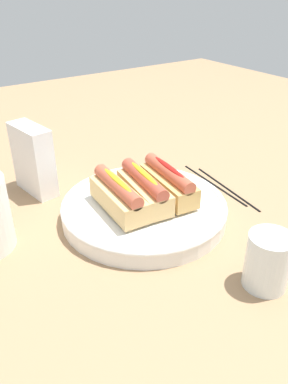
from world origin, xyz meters
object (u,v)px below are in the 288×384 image
(hotdog_side, at_px, (118,195))
(hotdog_front, at_px, (168,182))
(napkin_box, at_px, (33,160))
(serving_bowl, at_px, (144,208))
(chopstick_near, at_px, (214,184))
(chopstick_far, at_px, (227,188))
(hotdog_back, at_px, (144,188))
(water_glass, at_px, (267,264))

(hotdog_side, bearing_deg, hotdog_front, -95.50)
(hotdog_front, height_order, napkin_box, napkin_box)
(serving_bowl, distance_m, chopstick_near, 0.21)
(hotdog_side, bearing_deg, chopstick_far, -93.20)
(napkin_box, relative_size, chopstick_near, 0.68)
(hotdog_front, relative_size, chopstick_near, 0.70)
(hotdog_back, relative_size, napkin_box, 1.04)
(chopstick_near, height_order, chopstick_far, same)
(chopstick_near, bearing_deg, chopstick_far, -153.45)
(hotdog_front, bearing_deg, napkin_box, 39.88)
(hotdog_side, bearing_deg, water_glass, -159.36)
(chopstick_near, distance_m, chopstick_far, 0.03)
(chopstick_far, bearing_deg, hotdog_front, 95.96)
(hotdog_back, distance_m, hotdog_side, 0.06)
(serving_bowl, bearing_deg, napkin_box, 31.31)
(hotdog_front, bearing_deg, chopstick_far, -91.65)
(napkin_box, bearing_deg, hotdog_side, -168.82)
(hotdog_side, height_order, napkin_box, napkin_box)
(hotdog_back, bearing_deg, chopstick_far, -92.62)
(hotdog_side, relative_size, chopstick_near, 0.70)
(water_glass, bearing_deg, chopstick_far, -34.51)
(napkin_box, bearing_deg, chopstick_near, -129.68)
(hotdog_back, relative_size, chopstick_near, 0.71)
(hotdog_back, height_order, napkin_box, napkin_box)
(napkin_box, xyz_separation_m, chopstick_near, (-0.20, -0.34, -0.07))
(water_glass, distance_m, chopstick_near, 0.33)
(hotdog_side, bearing_deg, chopstick_near, -86.78)
(hotdog_back, distance_m, chopstick_far, 0.23)
(serving_bowl, bearing_deg, chopstick_near, -84.48)
(water_glass, bearing_deg, hotdog_front, -2.00)
(chopstick_near, bearing_deg, napkin_box, 64.20)
(hotdog_back, xyz_separation_m, hotdog_side, (0.01, 0.05, 0.00))
(serving_bowl, relative_size, chopstick_near, 1.47)
(hotdog_front, relative_size, water_glass, 1.72)
(water_glass, distance_m, napkin_box, 0.52)
(serving_bowl, height_order, water_glass, water_glass)
(napkin_box, height_order, chopstick_near, napkin_box)
(hotdog_front, bearing_deg, hotdog_back, 84.50)
(hotdog_front, xyz_separation_m, chopstick_near, (0.03, -0.15, -0.06))
(napkin_box, height_order, chopstick_far, napkin_box)
(serving_bowl, xyz_separation_m, chopstick_near, (0.02, -0.21, -0.02))
(serving_bowl, bearing_deg, water_glass, -170.07)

